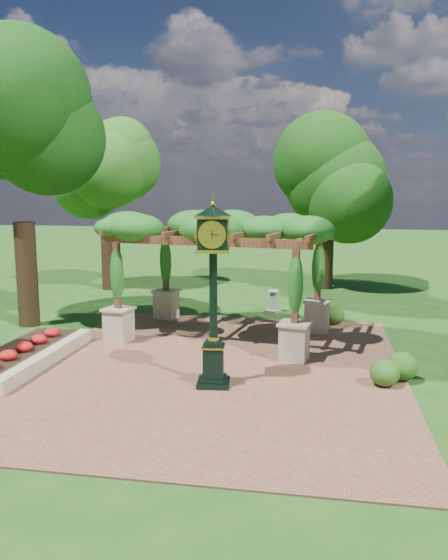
# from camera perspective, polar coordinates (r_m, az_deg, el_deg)

# --- Properties ---
(ground) EXTENTS (120.00, 120.00, 0.00)m
(ground) POSITION_cam_1_polar(r_m,az_deg,el_deg) (14.10, -1.79, -10.47)
(ground) COLOR #1E4714
(ground) RESTS_ON ground
(brick_plaza) EXTENTS (10.00, 12.00, 0.04)m
(brick_plaza) POSITION_cam_1_polar(r_m,az_deg,el_deg) (15.02, -1.01, -9.14)
(brick_plaza) COLOR brown
(brick_plaza) RESTS_ON ground
(border_wall) EXTENTS (0.35, 5.00, 0.40)m
(border_wall) POSITION_cam_1_polar(r_m,az_deg,el_deg) (16.02, -17.90, -7.75)
(border_wall) COLOR #C6B793
(border_wall) RESTS_ON ground
(flower_bed) EXTENTS (1.50, 5.00, 0.36)m
(flower_bed) POSITION_cam_1_polar(r_m,az_deg,el_deg) (16.45, -20.69, -7.53)
(flower_bed) COLOR red
(flower_bed) RESTS_ON ground
(pedestal_clock) EXTENTS (0.98, 0.98, 4.49)m
(pedestal_clock) POSITION_cam_1_polar(r_m,az_deg,el_deg) (13.03, -1.13, 0.10)
(pedestal_clock) COLOR black
(pedestal_clock) RESTS_ON brick_plaza
(pergola) EXTENTS (7.22, 5.23, 4.15)m
(pergola) POSITION_cam_1_polar(r_m,az_deg,el_deg) (17.55, -0.30, 4.80)
(pergola) COLOR #BCA88B
(pergola) RESTS_ON brick_plaza
(sundial) EXTENTS (0.64, 0.64, 0.88)m
(sundial) POSITION_cam_1_polar(r_m,az_deg,el_deg) (21.83, 5.15, -2.38)
(sundial) COLOR gray
(sundial) RESTS_ON ground
(shrub_front) EXTENTS (0.92, 0.92, 0.66)m
(shrub_front) POSITION_cam_1_polar(r_m,az_deg,el_deg) (14.09, 16.44, -9.29)
(shrub_front) COLOR #265217
(shrub_front) RESTS_ON brick_plaza
(shrub_mid) EXTENTS (0.88, 0.88, 0.72)m
(shrub_mid) POSITION_cam_1_polar(r_m,az_deg,el_deg) (14.63, 18.10, -8.55)
(shrub_mid) COLOR #234E16
(shrub_mid) RESTS_ON brick_plaza
(shrub_back) EXTENTS (0.92, 0.92, 0.68)m
(shrub_back) POSITION_cam_1_polar(r_m,az_deg,el_deg) (20.03, 11.43, -3.59)
(shrub_back) COLOR #2D5919
(shrub_back) RESTS_ON brick_plaza
(tree_west_near) EXTENTS (4.87, 4.87, 9.57)m
(tree_west_near) POSITION_cam_1_polar(r_m,az_deg,el_deg) (20.46, -20.63, 13.73)
(tree_west_near) COLOR #302013
(tree_west_near) RESTS_ON ground
(tree_west_far) EXTENTS (3.91, 3.91, 8.99)m
(tree_west_far) POSITION_cam_1_polar(r_m,az_deg,el_deg) (27.25, -12.23, 11.89)
(tree_west_far) COLOR #331E13
(tree_west_far) RESTS_ON ground
(tree_north) EXTENTS (4.50, 4.50, 7.68)m
(tree_north) POSITION_cam_1_polar(r_m,az_deg,el_deg) (27.27, 10.89, 10.12)
(tree_north) COLOR #312213
(tree_north) RESTS_ON ground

